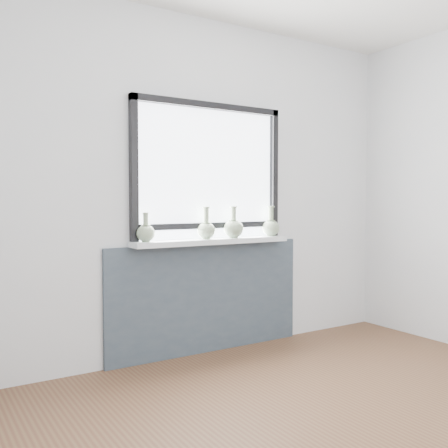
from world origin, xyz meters
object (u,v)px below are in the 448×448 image
windowsill (213,241)px  vase_b (206,229)px  vase_c (234,228)px  vase_a (146,232)px  vase_d (271,227)px

windowsill → vase_b: bearing=176.9°
vase_b → vase_c: vase_c is taller
windowsill → vase_c: bearing=-5.1°
vase_a → vase_d: 1.12m
vase_b → vase_a: bearing=-179.0°
vase_a → vase_d: size_ratio=0.85×
vase_a → vase_b: vase_b is taller
vase_a → windowsill: bearing=0.6°
windowsill → vase_c: vase_c is taller
vase_a → vase_b: size_ratio=0.85×
vase_d → vase_c: bearing=-177.7°
vase_b → vase_d: bearing=-0.3°
vase_c → windowsill: bearing=174.9°
windowsill → vase_b: 0.11m
windowsill → vase_a: bearing=-179.4°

